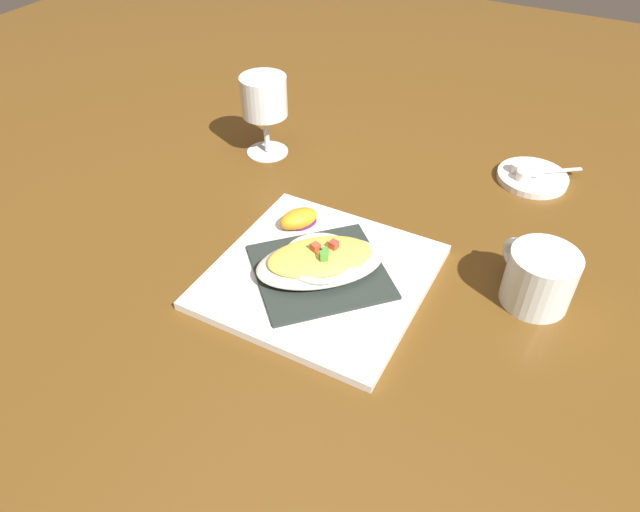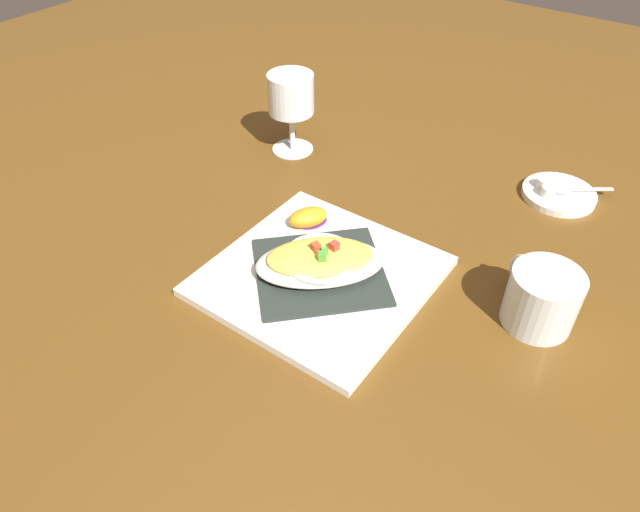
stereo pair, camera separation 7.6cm
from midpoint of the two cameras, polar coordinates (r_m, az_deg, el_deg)
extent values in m
plane|color=brown|center=(0.79, -2.76, -2.45)|extent=(2.60, 2.60, 0.00)
cube|color=white|center=(0.78, -2.77, -2.12)|extent=(0.28, 0.28, 0.01)
cube|color=#272F2A|center=(0.78, -2.79, -1.64)|extent=(0.23, 0.23, 0.01)
ellipsoid|color=silver|center=(0.77, -2.83, -0.80)|extent=(0.19, 0.19, 0.03)
torus|color=silver|center=(0.76, -2.85, -0.30)|extent=(0.14, 0.14, 0.01)
ellipsoid|color=#EFCD4E|center=(0.76, -2.86, -0.18)|extent=(0.16, 0.16, 0.02)
cube|color=#CE3F2E|center=(0.76, -1.50, 1.01)|extent=(0.01, 0.01, 0.01)
cube|color=#499A34|center=(0.74, -2.55, -0.10)|extent=(0.01, 0.01, 0.01)
cube|color=green|center=(0.75, -2.49, 0.26)|extent=(0.01, 0.01, 0.01)
cube|color=#D24C2B|center=(0.75, -3.49, 0.60)|extent=(0.01, 0.01, 0.01)
cube|color=#53A545|center=(0.76, -3.36, 0.85)|extent=(0.01, 0.01, 0.01)
ellipsoid|color=#551C55|center=(0.86, -4.33, 3.27)|extent=(0.05, 0.06, 0.01)
ellipsoid|color=orange|center=(0.85, -4.70, 3.63)|extent=(0.06, 0.07, 0.03)
cylinder|color=white|center=(0.77, 18.39, -2.26)|extent=(0.09, 0.09, 0.08)
torus|color=white|center=(0.80, 16.31, 0.07)|extent=(0.04, 0.04, 0.05)
cylinder|color=#4C2D14|center=(0.78, 18.22, -2.84)|extent=(0.07, 0.07, 0.05)
cylinder|color=white|center=(1.07, -7.29, 10.23)|extent=(0.07, 0.07, 0.00)
cylinder|color=white|center=(1.05, -7.47, 11.98)|extent=(0.01, 0.01, 0.07)
cylinder|color=white|center=(1.02, -7.81, 15.38)|extent=(0.08, 0.08, 0.07)
cylinder|color=silver|center=(1.02, -7.73, 14.53)|extent=(0.07, 0.07, 0.03)
cylinder|color=white|center=(1.03, 18.37, 7.33)|extent=(0.12, 0.12, 0.01)
ellipsoid|color=silver|center=(1.02, 18.48, 7.80)|extent=(0.04, 0.04, 0.01)
cube|color=silver|center=(1.05, 20.95, 7.87)|extent=(0.06, 0.05, 0.00)
cylinder|color=white|center=(1.02, 17.07, 8.28)|extent=(0.02, 0.02, 0.02)
cylinder|color=white|center=(1.00, 17.52, 7.57)|extent=(0.02, 0.02, 0.02)
camera|label=1|loc=(0.04, -92.87, -2.48)|focal=32.24mm
camera|label=2|loc=(0.04, 87.13, 2.48)|focal=32.24mm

